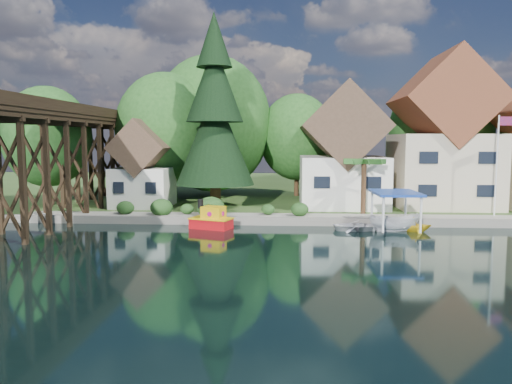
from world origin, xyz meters
TOP-DOWN VIEW (x-y plane):
  - ground at (0.00, 0.00)m, footprint 140.00×140.00m
  - bank at (0.00, 34.00)m, footprint 140.00×52.00m
  - seawall at (4.00, 8.00)m, footprint 60.00×0.40m
  - promenade at (6.00, 9.30)m, footprint 50.00×2.60m
  - trestle_bridge at (-16.00, 5.17)m, footprint 4.12×44.18m
  - house_left at (7.00, 16.00)m, footprint 7.64×8.64m
  - house_center at (16.00, 16.50)m, footprint 8.65×9.18m
  - shed at (-11.00, 14.50)m, footprint 5.09×5.40m
  - bg_trees at (1.00, 21.25)m, footprint 49.90×13.30m
  - shrubs at (-4.60, 9.26)m, footprint 15.76×2.47m
  - conifer at (-4.33, 13.89)m, footprint 6.88×6.88m
  - palm_tree at (8.17, 10.86)m, footprint 3.72×3.72m
  - flagpole at (18.51, 10.46)m, footprint 1.20×0.42m
  - tugboat at (-3.52, 6.29)m, footprint 3.40×2.57m
  - boat_white_a at (7.24, 6.32)m, footprint 3.88×2.94m
  - boat_canopy at (9.66, 5.91)m, footprint 3.63×4.53m
  - boat_yellow at (11.15, 6.00)m, footprint 2.23×1.94m

SIDE VIEW (x-z plane):
  - ground at x=0.00m, z-range 0.00..0.00m
  - bank at x=0.00m, z-range 0.00..0.50m
  - seawall at x=4.00m, z-range 0.00..0.62m
  - boat_white_a at x=7.24m, z-range 0.00..0.75m
  - promenade at x=6.00m, z-range 0.50..0.56m
  - boat_yellow at x=11.15m, z-range 0.00..1.15m
  - tugboat at x=-3.52m, z-range -0.44..1.75m
  - boat_canopy at x=9.66m, z-range -0.20..2.66m
  - shrubs at x=-4.60m, z-range 0.38..2.08m
  - shed at x=-11.00m, z-range -0.10..7.75m
  - palm_tree at x=8.17m, z-range 2.27..7.02m
  - house_left at x=7.00m, z-range -0.37..10.65m
  - trestle_bridge at x=-16.00m, z-range 0.70..10.00m
  - flagpole at x=18.51m, z-range 1.39..9.31m
  - house_center at x=16.00m, z-range -0.53..13.36m
  - bg_trees at x=1.00m, z-range 2.00..12.57m
  - conifer at x=-4.33m, z-range 0.19..17.12m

